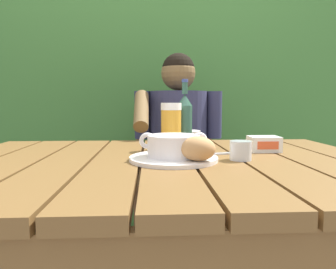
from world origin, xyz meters
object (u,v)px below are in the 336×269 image
person_eating (178,143)px  bread_roll (198,149)px  water_glass_small (241,150)px  beer_bottle (185,120)px  table_knife (209,154)px  soup_bowl (174,145)px  serving_plate (173,158)px  beer_glass (171,126)px  butter_tub (264,144)px  chair_near_diner (176,175)px  diner_bowl (186,137)px

person_eating → bread_roll: (-0.02, -0.82, 0.09)m
water_glass_small → beer_bottle: bearing=119.9°
table_knife → bread_roll: bearing=-111.6°
soup_bowl → beer_bottle: 0.27m
serving_plate → water_glass_small: 0.21m
beer_glass → soup_bowl: bearing=-91.8°
serving_plate → butter_tub: butter_tub is taller
chair_near_diner → bread_roll: (-0.02, -1.01, 0.32)m
beer_glass → water_glass_small: beer_glass is taller
butter_tub → serving_plate: bearing=-155.5°
bread_roll → table_knife: 0.18m
bread_roll → table_knife: bearing=68.4°
water_glass_small → diner_bowl: bearing=106.8°
beer_bottle → water_glass_small: (0.15, -0.26, -0.08)m
beer_bottle → person_eating: bearing=87.8°
chair_near_diner → table_knife: 0.90m
person_eating → soup_bowl: person_eating is taller
chair_near_diner → diner_bowl: chair_near_diner is taller
beer_bottle → diner_bowl: size_ratio=2.04×
beer_bottle → butter_tub: 0.31m
butter_tub → diner_bowl: bearing=135.6°
chair_near_diner → serving_plate: (-0.08, -0.94, 0.28)m
water_glass_small → diner_bowl: (-0.13, 0.41, -0.00)m
chair_near_diner → person_eating: (-0.00, -0.19, 0.22)m
soup_bowl → table_knife: 0.16m
soup_bowl → bread_roll: bearing=-49.4°
bread_roll → butter_tub: size_ratio=1.13×
bread_roll → diner_bowl: bearing=87.6°
person_eating → butter_tub: (0.26, -0.59, 0.07)m
bread_roll → diner_bowl: (0.02, 0.48, -0.02)m
diner_bowl → person_eating: bearing=90.5°
chair_near_diner → person_eating: size_ratio=0.79×
person_eating → butter_tub: person_eating is taller
beer_glass → butter_tub: size_ratio=1.63×
beer_bottle → table_knife: (0.07, -0.17, -0.11)m
soup_bowl → beer_glass: beer_glass is taller
person_eating → soup_bowl: 0.75m
table_knife → person_eating: bearing=94.0°
serving_plate → person_eating: bearing=83.8°
beer_glass → water_glass_small: 0.30m
butter_tub → water_glass_small: bearing=-129.7°
beer_bottle → diner_bowl: 0.18m
water_glass_small → soup_bowl: bearing=178.6°
person_eating → beer_glass: person_eating is taller
chair_near_diner → bread_roll: 1.06m
serving_plate → bread_roll: bearing=-49.4°
beer_bottle → table_knife: 0.21m
butter_tub → beer_glass: bearing=170.1°
person_eating → bread_roll: bearing=-91.2°
serving_plate → beer_bottle: (0.06, 0.25, 0.10)m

